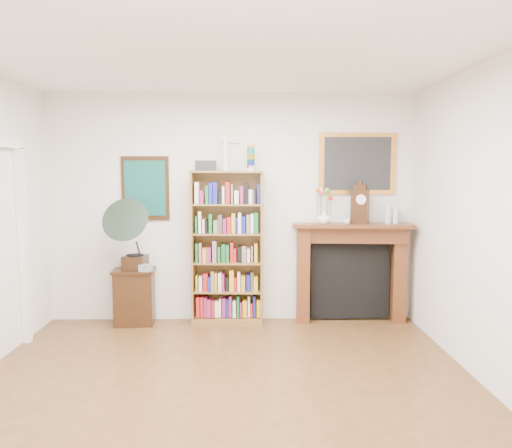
% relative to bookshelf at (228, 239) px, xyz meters
% --- Properties ---
extents(room, '(4.51, 5.01, 2.81)m').
position_rel_bookshelf_xyz_m(room, '(0.04, -2.33, 0.36)').
color(room, '#4C2F17').
rests_on(room, ground).
extents(door_casing, '(0.08, 1.02, 2.17)m').
position_rel_bookshelf_xyz_m(door_casing, '(-2.17, -1.13, 0.22)').
color(door_casing, white).
rests_on(door_casing, left_wall).
extents(teal_poster, '(0.58, 0.04, 0.78)m').
position_rel_bookshelf_xyz_m(teal_poster, '(-1.01, 0.15, 0.61)').
color(teal_poster, black).
rests_on(teal_poster, back_wall).
extents(small_picture, '(0.26, 0.04, 0.30)m').
position_rel_bookshelf_xyz_m(small_picture, '(0.04, 0.15, 1.31)').
color(small_picture, white).
rests_on(small_picture, back_wall).
extents(gilt_painting, '(0.95, 0.04, 0.75)m').
position_rel_bookshelf_xyz_m(gilt_painting, '(1.59, 0.15, 0.91)').
color(gilt_painting, gold).
rests_on(gilt_painting, back_wall).
extents(bookshelf, '(0.87, 0.34, 2.14)m').
position_rel_bookshelf_xyz_m(bookshelf, '(0.00, 0.00, 0.00)').
color(bookshelf, brown).
rests_on(bookshelf, floor).
extents(side_cabinet, '(0.52, 0.39, 0.68)m').
position_rel_bookshelf_xyz_m(side_cabinet, '(-1.13, -0.03, -0.70)').
color(side_cabinet, black).
rests_on(side_cabinet, floor).
extents(fireplace, '(1.47, 0.45, 1.22)m').
position_rel_bookshelf_xyz_m(fireplace, '(1.51, 0.07, -0.32)').
color(fireplace, '#4E2912').
rests_on(fireplace, floor).
extents(gramophone, '(0.59, 0.71, 0.87)m').
position_rel_bookshelf_xyz_m(gramophone, '(-1.12, -0.15, 0.13)').
color(gramophone, black).
rests_on(gramophone, side_cabinet).
extents(cd_stack, '(0.16, 0.16, 0.08)m').
position_rel_bookshelf_xyz_m(cd_stack, '(-0.97, -0.15, -0.32)').
color(cd_stack, '#B2B3BF').
rests_on(cd_stack, side_cabinet).
extents(mantel_clock, '(0.23, 0.19, 0.47)m').
position_rel_bookshelf_xyz_m(mantel_clock, '(1.60, 0.02, 0.41)').
color(mantel_clock, black).
rests_on(mantel_clock, fireplace).
extents(flower_vase, '(0.20, 0.20, 0.16)m').
position_rel_bookshelf_xyz_m(flower_vase, '(1.16, -0.01, 0.26)').
color(flower_vase, white).
rests_on(flower_vase, fireplace).
extents(teacup, '(0.08, 0.08, 0.06)m').
position_rel_bookshelf_xyz_m(teacup, '(1.44, -0.04, 0.22)').
color(teacup, white).
rests_on(teacup, fireplace).
extents(bottle_left, '(0.07, 0.07, 0.24)m').
position_rel_bookshelf_xyz_m(bottle_left, '(1.95, 0.03, 0.30)').
color(bottle_left, silver).
rests_on(bottle_left, fireplace).
extents(bottle_right, '(0.06, 0.06, 0.20)m').
position_rel_bookshelf_xyz_m(bottle_right, '(2.04, 0.02, 0.28)').
color(bottle_right, silver).
rests_on(bottle_right, fireplace).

